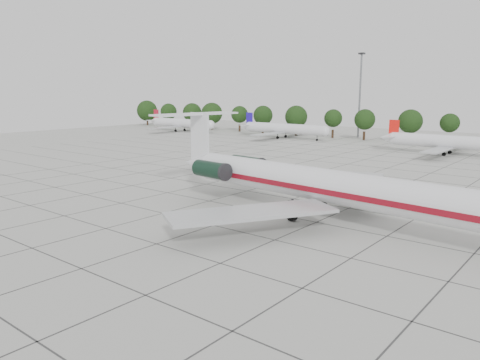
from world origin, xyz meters
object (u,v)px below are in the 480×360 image
at_px(bg_airliner_a, 181,123).
at_px(bg_airliner_b, 284,129).
at_px(main_airliner, 314,183).
at_px(floodlight_mast, 360,90).
at_px(bg_airliner_c, 452,142).

distance_m(bg_airliner_a, bg_airliner_b, 41.60).
relative_size(main_airliner, bg_airliner_b, 1.69).
height_order(bg_airliner_a, floodlight_mast, floodlight_mast).
bearing_deg(bg_airliner_c, bg_airliner_b, 170.82).
bearing_deg(bg_airliner_a, main_airliner, -36.76).
xyz_separation_m(bg_airliner_b, floodlight_mast, (15.89, 17.46, 11.37)).
bearing_deg(bg_airliner_b, floodlight_mast, 47.69).
relative_size(main_airliner, floodlight_mast, 1.88).
bearing_deg(main_airliner, bg_airliner_b, 131.71).
xyz_separation_m(main_airliner, bg_airliner_a, (-94.02, 70.23, -1.06)).
distance_m(bg_airliner_b, floodlight_mast, 26.21).
xyz_separation_m(bg_airliner_a, bg_airliner_b, (41.51, 2.65, 0.00)).
bearing_deg(bg_airliner_c, main_airliner, -87.82).
relative_size(bg_airliner_b, floodlight_mast, 1.11).
height_order(main_airliner, bg_airliner_c, main_airliner).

